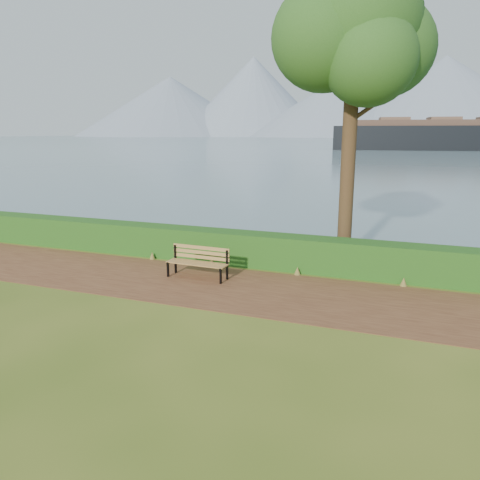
% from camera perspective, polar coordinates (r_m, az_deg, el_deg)
% --- Properties ---
extents(ground, '(140.00, 140.00, 0.00)m').
position_cam_1_polar(ground, '(12.25, -2.64, -6.15)').
color(ground, '#415B1A').
rests_on(ground, ground).
extents(path, '(40.00, 3.40, 0.01)m').
position_cam_1_polar(path, '(12.51, -2.10, -5.71)').
color(path, '#512B1C').
rests_on(path, ground).
extents(hedge, '(32.00, 0.85, 1.00)m').
position_cam_1_polar(hedge, '(14.43, 1.40, -1.10)').
color(hedge, '#194914').
rests_on(hedge, ground).
extents(water, '(700.00, 510.00, 0.00)m').
position_cam_1_polar(water, '(270.69, 20.01, 11.43)').
color(water, slate).
rests_on(water, ground).
extents(mountains, '(585.00, 190.00, 70.00)m').
position_cam_1_polar(mountains, '(417.57, 19.38, 15.58)').
color(mountains, slate).
rests_on(mountains, ground).
extents(bench, '(1.78, 0.58, 0.88)m').
position_cam_1_polar(bench, '(13.21, -5.07, -2.45)').
color(bench, black).
rests_on(bench, ground).
extents(tree, '(4.46, 3.85, 9.12)m').
position_cam_1_polar(tree, '(14.62, 13.80, 23.54)').
color(tree, '#331F15').
rests_on(tree, ground).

